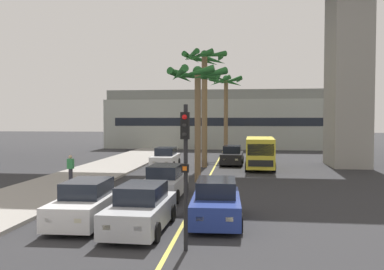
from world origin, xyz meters
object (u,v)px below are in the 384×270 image
(traffic_light_median_near, at_px, (185,157))
(palm_tree_far_median, at_px, (205,76))
(pedestrian_near_crosswalk, at_px, (71,169))
(car_queue_fourth, at_px, (86,204))
(car_queue_sixth, at_px, (141,209))
(car_queue_third, at_px, (165,183))
(palm_tree_mid_median, at_px, (226,92))
(car_queue_fifth, at_px, (166,158))
(car_queue_second, at_px, (232,156))
(palm_tree_near_median, at_px, (198,86))
(delivery_van, at_px, (260,152))
(car_queue_front, at_px, (216,203))

(traffic_light_median_near, height_order, palm_tree_far_median, palm_tree_far_median)
(palm_tree_far_median, height_order, pedestrian_near_crosswalk, palm_tree_far_median)
(car_queue_fourth, xyz_separation_m, palm_tree_far_median, (2.72, 17.31, 6.40))
(car_queue_sixth, xyz_separation_m, palm_tree_far_median, (0.53, 17.93, 6.40))
(car_queue_fourth, xyz_separation_m, traffic_light_median_near, (3.99, -2.63, 1.99))
(car_queue_third, xyz_separation_m, car_queue_fourth, (-1.92, -4.99, 0.00))
(pedestrian_near_crosswalk, bearing_deg, car_queue_third, -22.96)
(car_queue_sixth, distance_m, pedestrian_near_crosswalk, 10.11)
(palm_tree_mid_median, bearing_deg, car_queue_fourth, -99.18)
(car_queue_fifth, bearing_deg, car_queue_second, 28.29)
(pedestrian_near_crosswalk, bearing_deg, palm_tree_far_median, 56.15)
(car_queue_fifth, relative_size, palm_tree_near_median, 0.59)
(palm_tree_far_median, relative_size, pedestrian_near_crosswalk, 5.61)
(delivery_van, xyz_separation_m, traffic_light_median_near, (-2.98, -19.08, 1.43))
(car_queue_fifth, xyz_separation_m, palm_tree_far_median, (2.96, 0.71, 6.40))
(palm_tree_far_median, bearing_deg, car_queue_front, -83.33)
(delivery_van, height_order, traffic_light_median_near, traffic_light_median_near)
(car_queue_second, height_order, palm_tree_mid_median, palm_tree_mid_median)
(car_queue_fourth, bearing_deg, car_queue_second, 75.99)
(car_queue_sixth, xyz_separation_m, traffic_light_median_near, (1.80, -2.00, 1.99))
(palm_tree_near_median, distance_m, pedestrian_near_crosswalk, 8.71)
(car_queue_front, bearing_deg, car_queue_fifth, 107.17)
(palm_tree_near_median, bearing_deg, pedestrian_near_crosswalk, -160.35)
(palm_tree_far_median, bearing_deg, traffic_light_median_near, -86.36)
(car_queue_sixth, relative_size, traffic_light_median_near, 0.98)
(car_queue_fifth, distance_m, palm_tree_near_median, 8.96)
(car_queue_front, distance_m, pedestrian_near_crosswalk, 10.87)
(car_queue_front, bearing_deg, delivery_van, 81.63)
(car_queue_front, distance_m, palm_tree_far_median, 17.87)
(traffic_light_median_near, bearing_deg, pedestrian_near_crosswalk, 128.04)
(car_queue_front, height_order, pedestrian_near_crosswalk, pedestrian_near_crosswalk)
(traffic_light_median_near, distance_m, palm_tree_mid_median, 28.02)
(delivery_van, bearing_deg, car_queue_third, -113.76)
(palm_tree_far_median, bearing_deg, car_queue_third, -93.72)
(car_queue_second, xyz_separation_m, palm_tree_far_median, (-2.10, -2.02, 6.40))
(car_queue_third, distance_m, delivery_van, 12.55)
(car_queue_second, distance_m, pedestrian_near_crosswalk, 14.74)
(car_queue_second, height_order, car_queue_sixth, same)
(car_queue_third, height_order, palm_tree_far_median, palm_tree_far_median)
(traffic_light_median_near, relative_size, palm_tree_far_median, 0.46)
(car_queue_sixth, height_order, traffic_light_median_near, traffic_light_median_near)
(car_queue_fourth, xyz_separation_m, palm_tree_near_median, (2.99, 9.91, 5.00))
(car_queue_second, distance_m, delivery_van, 3.63)
(car_queue_second, xyz_separation_m, palm_tree_mid_median, (-0.76, 5.83, 5.61))
(car_queue_front, relative_size, palm_tree_far_median, 0.46)
(car_queue_sixth, distance_m, palm_tree_mid_median, 26.45)
(car_queue_second, bearing_deg, palm_tree_near_median, -100.98)
(car_queue_fifth, relative_size, palm_tree_far_median, 0.45)
(palm_tree_far_median, bearing_deg, palm_tree_near_median, -87.87)
(car_queue_fifth, bearing_deg, palm_tree_mid_median, 63.26)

